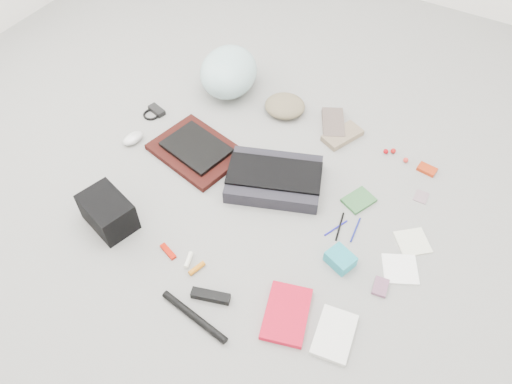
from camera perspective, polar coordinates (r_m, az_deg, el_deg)
The scene contains 33 objects.
ground_plane at distance 2.21m, azimuth -0.00°, elevation -0.82°, with size 4.00×4.00×0.00m, color gray.
messenger_bag at distance 2.25m, azimuth 2.09°, elevation 1.50°, with size 0.41×0.29×0.07m, color black.
bag_flap at distance 2.22m, azimuth 2.12°, elevation 2.18°, with size 0.42×0.19×0.01m, color black.
laptop_sleeve at distance 2.41m, azimuth -6.79°, elevation 4.68°, with size 0.41×0.30×0.03m, color black.
laptop at distance 2.39m, azimuth -6.84°, elevation 5.08°, with size 0.30×0.21×0.02m, color black.
bike_helmet at distance 2.70m, azimuth -3.14°, elevation 13.56°, with size 0.30×0.37×0.22m, color #ADD9DA.
beanie at distance 2.60m, azimuth 3.32°, elevation 9.81°, with size 0.21×0.20×0.07m, color #796C4F.
mitten_left at distance 2.55m, azimuth 8.81°, elevation 7.71°, with size 0.11×0.21×0.03m, color brown.
mitten_right at distance 2.50m, azimuth 9.84°, elevation 6.38°, with size 0.10×0.20×0.03m, color #826F57.
power_brick at distance 2.65m, azimuth -11.27°, elevation 9.15°, with size 0.10×0.04×0.03m, color black.
cable_coil at distance 2.65m, azimuth -11.88°, elevation 8.67°, with size 0.09×0.09×0.01m, color black.
mouse at distance 2.51m, azimuth -13.89°, elevation 5.98°, with size 0.07×0.11×0.04m, color silver.
camera_bag at distance 2.17m, azimuth -16.57°, elevation -2.22°, with size 0.22×0.16×0.14m, color black.
multitool at distance 2.08m, azimuth -10.01°, elevation -6.70°, with size 0.09×0.02×0.01m, color #A30E00.
toiletry_tube_white at distance 2.04m, azimuth -7.73°, elevation -7.69°, with size 0.02×0.02×0.07m, color white.
toiletry_tube_orange at distance 2.01m, azimuth -6.79°, elevation -8.65°, with size 0.02×0.02×0.07m, color #C16A0F.
u_lock at distance 1.94m, azimuth -5.21°, elevation -11.75°, with size 0.15×0.04×0.03m, color black.
bike_pump at distance 1.91m, azimuth -7.07°, elevation -13.96°, with size 0.03×0.03×0.31m, color black.
book_red at distance 1.91m, azimuth 3.52°, elevation -13.71°, with size 0.16×0.24×0.02m, color red.
book_white at distance 1.89m, azimuth 8.95°, elevation -15.78°, with size 0.13×0.20×0.02m, color silver.
notepad at distance 2.25m, azimuth 11.66°, elevation -0.93°, with size 0.10×0.13×0.02m, color #316233.
pen_blue at distance 2.14m, azimuth 9.12°, elevation -4.08°, with size 0.01×0.01×0.13m, color #191697.
pen_black at distance 2.15m, azimuth 9.55°, elevation -3.90°, with size 0.01×0.01×0.15m, color black.
pen_navy at distance 2.15m, azimuth 11.30°, elevation -4.26°, with size 0.01×0.01×0.13m, color navy.
accordion_wallet at distance 2.03m, azimuth 9.61°, elevation -7.57°, with size 0.11×0.09×0.05m, color teal.
card_deck at distance 2.02m, azimuth 14.04°, elevation -10.47°, with size 0.05×0.08×0.01m, color #81516C.
napkin_top at distance 2.17m, azimuth 17.47°, elevation -5.48°, with size 0.13×0.13×0.01m, color silver.
napkin_bottom at distance 2.09m, azimuth 16.15°, elevation -8.45°, with size 0.13×0.13×0.01m, color white.
lollipop_a at distance 2.47m, azimuth 14.62°, elevation 4.51°, with size 0.02×0.02×0.02m, color #99020A.
lollipop_b at distance 2.48m, azimuth 15.41°, elevation 4.55°, with size 0.03×0.03×0.03m, color #A6100F.
lollipop_c at distance 2.46m, azimuth 16.74°, elevation 3.52°, with size 0.02×0.02×0.02m, color red.
altoids_tin at distance 2.45m, azimuth 18.96°, elevation 2.46°, with size 0.08×0.05×0.02m, color #AF2F0F.
stamp_sheet at distance 2.34m, azimuth 18.35°, elevation -0.51°, with size 0.06×0.07×0.00m, color gray.
Camera 1 is at (0.70, -1.20, 1.73)m, focal length 35.00 mm.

